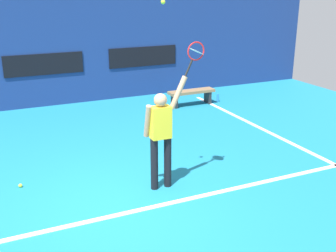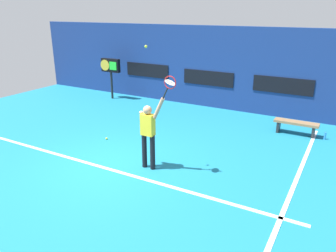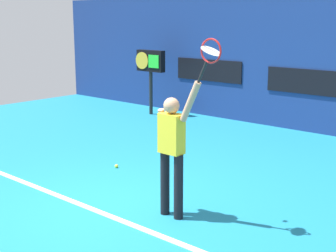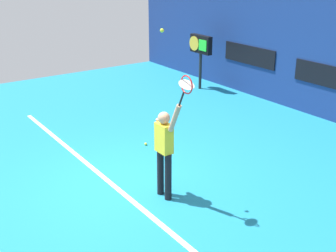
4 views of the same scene
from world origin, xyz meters
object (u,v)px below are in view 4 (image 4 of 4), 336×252
Objects in this scene: tennis_ball at (162,30)px; tennis_player at (164,147)px; tennis_racket at (186,86)px; spare_ball at (146,144)px; scoreboard_clock at (201,47)px.

tennis_player is at bearing 111.22° from tennis_ball.
spare_ball is (-2.87, 1.01, -2.27)m from tennis_racket.
tennis_ball is at bearing -25.11° from spare_ball.
tennis_ball is at bearing -174.88° from tennis_racket.
tennis_racket is 3.80m from spare_ball.
spare_ball is (-2.27, 1.07, -3.09)m from tennis_ball.
tennis_ball reaches higher than spare_ball.
scoreboard_clock is 27.02× the size of spare_ball.
spare_ball is at bearing 155.88° from tennis_player.
spare_ball is at bearing 160.56° from tennis_racket.
scoreboard_clock reaches higher than spare_ball.
tennis_racket is at bearing -41.08° from scoreboard_clock.
scoreboard_clock is at bearing 138.92° from tennis_racket.
tennis_player is 2.65m from spare_ball.
tennis_ball is 3.98m from spare_ball.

